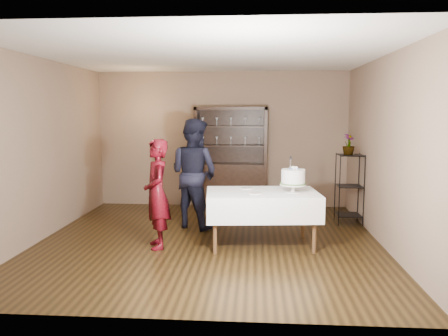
{
  "coord_description": "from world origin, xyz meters",
  "views": [
    {
      "loc": [
        0.67,
        -6.27,
        1.9
      ],
      "look_at": [
        0.22,
        0.1,
        1.08
      ],
      "focal_mm": 35.0,
      "sensor_mm": 36.0,
      "label": 1
    }
  ],
  "objects_px": {
    "potted_plant": "(349,144)",
    "man": "(194,173)",
    "cake_table": "(262,204)",
    "china_hutch": "(231,175)",
    "plant_etagere": "(349,186)",
    "cake": "(293,178)",
    "woman": "(157,194)"
  },
  "relations": [
    {
      "from": "cake",
      "to": "potted_plant",
      "type": "bearing_deg",
      "value": 52.42
    },
    {
      "from": "plant_etagere",
      "to": "cake",
      "type": "bearing_deg",
      "value": -127.81
    },
    {
      "from": "cake_table",
      "to": "woman",
      "type": "height_order",
      "value": "woman"
    },
    {
      "from": "plant_etagere",
      "to": "man",
      "type": "distance_m",
      "value": 2.66
    },
    {
      "from": "plant_etagere",
      "to": "cake_table",
      "type": "relative_size",
      "value": 0.73
    },
    {
      "from": "plant_etagere",
      "to": "woman",
      "type": "bearing_deg",
      "value": -152.29
    },
    {
      "from": "cake",
      "to": "cake_table",
      "type": "bearing_deg",
      "value": 177.29
    },
    {
      "from": "china_hutch",
      "to": "cake_table",
      "type": "relative_size",
      "value": 1.21
    },
    {
      "from": "cake_table",
      "to": "cake",
      "type": "distance_m",
      "value": 0.58
    },
    {
      "from": "china_hutch",
      "to": "cake_table",
      "type": "height_order",
      "value": "china_hutch"
    },
    {
      "from": "woman",
      "to": "man",
      "type": "relative_size",
      "value": 0.85
    },
    {
      "from": "china_hutch",
      "to": "potted_plant",
      "type": "height_order",
      "value": "china_hutch"
    },
    {
      "from": "woman",
      "to": "cake",
      "type": "height_order",
      "value": "woman"
    },
    {
      "from": "china_hutch",
      "to": "cake_table",
      "type": "distance_m",
      "value": 2.48
    },
    {
      "from": "cake_table",
      "to": "potted_plant",
      "type": "xyz_separation_m",
      "value": [
        1.46,
        1.31,
        0.77
      ]
    },
    {
      "from": "man",
      "to": "china_hutch",
      "type": "bearing_deg",
      "value": -80.25
    },
    {
      "from": "woman",
      "to": "potted_plant",
      "type": "distance_m",
      "value": 3.35
    },
    {
      "from": "cake_table",
      "to": "woman",
      "type": "xyz_separation_m",
      "value": [
        -1.47,
        -0.2,
        0.17
      ]
    },
    {
      "from": "potted_plant",
      "to": "cake",
      "type": "bearing_deg",
      "value": -127.58
    },
    {
      "from": "woman",
      "to": "cake",
      "type": "relative_size",
      "value": 3.01
    },
    {
      "from": "cake_table",
      "to": "cake",
      "type": "xyz_separation_m",
      "value": [
        0.43,
        -0.02,
        0.39
      ]
    },
    {
      "from": "potted_plant",
      "to": "man",
      "type": "bearing_deg",
      "value": -171.82
    },
    {
      "from": "cake",
      "to": "woman",
      "type": "bearing_deg",
      "value": -174.69
    },
    {
      "from": "cake_table",
      "to": "china_hutch",
      "type": "bearing_deg",
      "value": 103.43
    },
    {
      "from": "man",
      "to": "plant_etagere",
      "type": "bearing_deg",
      "value": -141.28
    },
    {
      "from": "plant_etagere",
      "to": "cake_table",
      "type": "xyz_separation_m",
      "value": [
        -1.5,
        -1.36,
        -0.05
      ]
    },
    {
      "from": "man",
      "to": "cake",
      "type": "distance_m",
      "value": 1.82
    },
    {
      "from": "potted_plant",
      "to": "cake_table",
      "type": "bearing_deg",
      "value": -137.93
    },
    {
      "from": "man",
      "to": "potted_plant",
      "type": "distance_m",
      "value": 2.63
    },
    {
      "from": "cake_table",
      "to": "potted_plant",
      "type": "distance_m",
      "value": 2.11
    },
    {
      "from": "woman",
      "to": "china_hutch",
      "type": "bearing_deg",
      "value": 140.06
    },
    {
      "from": "plant_etagere",
      "to": "woman",
      "type": "height_order",
      "value": "woman"
    }
  ]
}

